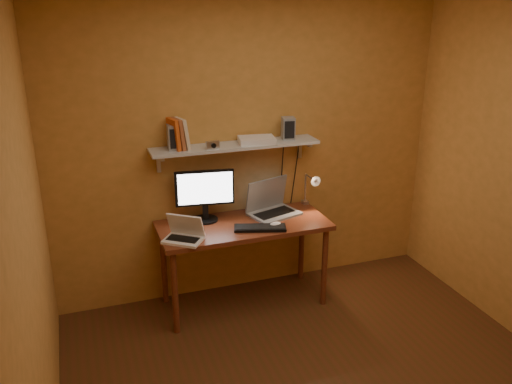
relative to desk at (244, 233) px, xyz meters
name	(u,v)px	position (x,y,z in m)	size (l,w,h in m)	color
room	(337,216)	(0.17, -1.28, 0.64)	(3.44, 3.24, 2.64)	#542915
desk	(244,233)	(0.00, 0.00, 0.00)	(1.40, 0.60, 0.75)	brown
wall_shelf	(236,146)	(0.00, 0.19, 0.69)	(1.40, 0.25, 0.21)	silver
monitor	(205,193)	(-0.28, 0.16, 0.33)	(0.48, 0.23, 0.44)	black
laptop	(271,205)	(0.29, 0.13, 0.16)	(0.47, 0.40, 0.30)	gray
netbook	(184,233)	(-0.53, -0.15, 0.14)	(0.35, 0.33, 0.21)	white
keyboard	(260,228)	(0.09, -0.16, 0.10)	(0.42, 0.14, 0.02)	black
mouse	(275,224)	(0.23, -0.14, 0.10)	(0.10, 0.07, 0.04)	white
desk_lamp	(311,186)	(0.66, 0.13, 0.29)	(0.09, 0.23, 0.38)	silver
speaker_left	(175,137)	(-0.50, 0.20, 0.81)	(0.11, 0.11, 0.20)	gray
speaker_right	(288,128)	(0.47, 0.20, 0.80)	(0.10, 0.10, 0.19)	gray
books	(178,134)	(-0.47, 0.20, 0.83)	(0.16, 0.18, 0.25)	#CC4F17
shelf_camera	(213,145)	(-0.21, 0.11, 0.74)	(0.11, 0.06, 0.06)	silver
router	(257,140)	(0.18, 0.18, 0.73)	(0.29, 0.20, 0.05)	white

